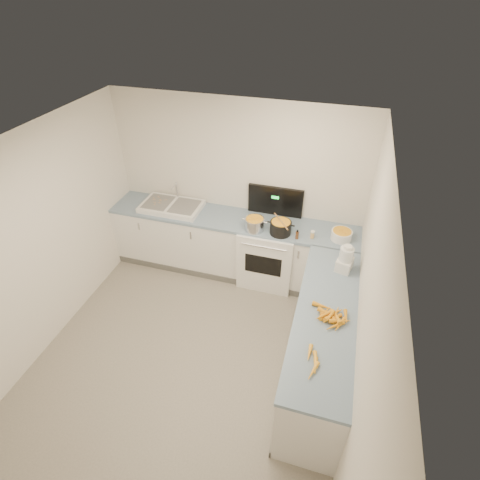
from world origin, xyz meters
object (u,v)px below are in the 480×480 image
(steel_pot, at_px, (255,225))
(extract_bottle, at_px, (297,235))
(stove, at_px, (268,252))
(food_processor, at_px, (345,260))
(spice_jar, at_px, (312,235))
(black_pot, at_px, (281,228))
(sink, at_px, (172,206))
(mixing_bowl, at_px, (341,235))

(steel_pot, height_order, extract_bottle, steel_pot)
(stove, bearing_deg, steel_pot, -136.79)
(extract_bottle, distance_m, food_processor, 0.77)
(extract_bottle, xyz_separation_m, spice_jar, (0.19, 0.07, -0.01))
(stove, bearing_deg, black_pot, -41.50)
(sink, distance_m, food_processor, 2.55)
(black_pot, bearing_deg, stove, 138.50)
(steel_pot, relative_size, spice_jar, 2.97)
(sink, bearing_deg, food_processor, -15.17)
(sink, xyz_separation_m, mixing_bowl, (2.39, -0.07, 0.02))
(steel_pot, xyz_separation_m, mixing_bowl, (1.11, 0.11, -0.01))
(steel_pot, relative_size, food_processor, 0.76)
(sink, distance_m, mixing_bowl, 2.39)
(mixing_bowl, relative_size, spice_jar, 3.04)
(black_pot, bearing_deg, spice_jar, 2.05)
(stove, bearing_deg, extract_bottle, -27.32)
(steel_pot, height_order, black_pot, black_pot)
(steel_pot, distance_m, extract_bottle, 0.57)
(sink, xyz_separation_m, food_processor, (2.46, -0.67, 0.11))
(sink, bearing_deg, extract_bottle, -6.82)
(stove, height_order, mixing_bowl, stove)
(food_processor, bearing_deg, mixing_bowl, 96.88)
(extract_bottle, height_order, spice_jar, extract_bottle)
(sink, height_order, food_processor, food_processor)
(stove, xyz_separation_m, food_processor, (1.01, -0.65, 0.61))
(stove, relative_size, mixing_bowl, 5.15)
(black_pot, height_order, extract_bottle, black_pot)
(spice_jar, distance_m, food_processor, 0.68)
(stove, distance_m, extract_bottle, 0.68)
(mixing_bowl, distance_m, food_processor, 0.61)
(sink, height_order, extract_bottle, sink)
(black_pot, relative_size, extract_bottle, 2.66)
(stove, height_order, food_processor, stove)
(sink, relative_size, food_processor, 2.54)
(spice_jar, bearing_deg, stove, 166.91)
(stove, bearing_deg, mixing_bowl, -3.40)
(mixing_bowl, xyz_separation_m, spice_jar, (-0.36, -0.08, -0.02))
(steel_pot, distance_m, food_processor, 1.28)
(steel_pot, distance_m, mixing_bowl, 1.12)
(black_pot, xyz_separation_m, extract_bottle, (0.23, -0.05, -0.03))
(stove, distance_m, steel_pot, 0.59)
(black_pot, height_order, spice_jar, black_pot)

